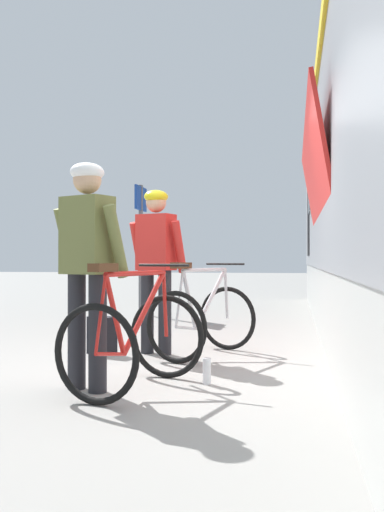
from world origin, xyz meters
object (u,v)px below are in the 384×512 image
object	(u,v)px
bicycle_near_silver	(203,318)
water_bottle_near_the_bikes	(207,371)
cyclist_near_in_red	(156,256)
backpack_on_platform	(102,335)
bicycle_far_red	(134,338)
platform_sign_post	(141,227)
cyclist_far_in_olive	(87,254)

from	to	relation	value
bicycle_near_silver	water_bottle_near_the_bikes	bearing A→B (deg)	-79.55
cyclist_near_in_red	backpack_on_platform	distance (m)	1.04
bicycle_far_red	platform_sign_post	bearing A→B (deg)	104.96
cyclist_near_in_red	bicycle_far_red	distance (m)	1.83
bicycle_near_silver	bicycle_far_red	bearing A→B (deg)	-99.62
bicycle_far_red	water_bottle_near_the_bikes	size ratio (longest dim) A/B	5.79
cyclist_far_in_olive	platform_sign_post	xyz separation A→B (m)	(-1.22, 5.98, 0.57)
cyclist_near_in_red	bicycle_near_silver	xyz separation A→B (m)	(0.52, -0.05, -0.65)
cyclist_near_in_red	backpack_on_platform	size ratio (longest dim) A/B	4.40
backpack_on_platform	bicycle_far_red	bearing A→B (deg)	-41.48
cyclist_near_in_red	cyclist_far_in_olive	distance (m)	1.76
platform_sign_post	water_bottle_near_the_bikes	bearing A→B (deg)	-69.42
cyclist_near_in_red	water_bottle_near_the_bikes	world-z (taller)	cyclist_near_in_red
cyclist_far_in_olive	backpack_on_platform	size ratio (longest dim) A/B	4.40
water_bottle_near_the_bikes	platform_sign_post	world-z (taller)	platform_sign_post
backpack_on_platform	platform_sign_post	world-z (taller)	platform_sign_post
bicycle_far_red	backpack_on_platform	bearing A→B (deg)	117.12
water_bottle_near_the_bikes	bicycle_far_red	bearing A→B (deg)	-148.61
bicycle_near_silver	platform_sign_post	world-z (taller)	platform_sign_post
bicycle_near_silver	water_bottle_near_the_bikes	distance (m)	1.37
bicycle_near_silver	platform_sign_post	bearing A→B (deg)	113.48
backpack_on_platform	water_bottle_near_the_bikes	bearing A→B (deg)	-22.37
water_bottle_near_the_bikes	platform_sign_post	bearing A→B (deg)	110.58
bicycle_near_silver	backpack_on_platform	xyz separation A→B (m)	(-1.10, -0.03, -0.20)
bicycle_near_silver	backpack_on_platform	bearing A→B (deg)	-178.25
cyclist_near_in_red	bicycle_near_silver	size ratio (longest dim) A/B	1.40
cyclist_near_in_red	bicycle_far_red	world-z (taller)	cyclist_near_in_red
cyclist_near_in_red	water_bottle_near_the_bikes	xyz separation A→B (m)	(0.76, -1.37, -0.95)
backpack_on_platform	platform_sign_post	bearing A→B (deg)	121.39
backpack_on_platform	platform_sign_post	distance (m)	4.60
cyclist_near_in_red	platform_sign_post	world-z (taller)	platform_sign_post
cyclist_far_in_olive	backpack_on_platform	world-z (taller)	cyclist_far_in_olive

